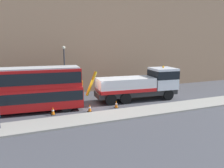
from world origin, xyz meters
TOP-DOWN VIEW (x-y plane):
  - ground_plane at (0.00, 0.00)m, footprint 120.00×120.00m
  - near_kerb at (0.00, -4.20)m, footprint 60.00×2.80m
  - building_facade at (0.00, 6.54)m, footprint 60.00×1.50m
  - recovery_tow_truck at (5.87, -0.17)m, footprint 10.22×3.34m
  - double_decker_bus at (-6.39, -0.13)m, footprint 11.17×3.41m
  - traffic_cone_near_bus at (-3.82, -1.86)m, footprint 0.36×0.36m
  - traffic_cone_midway at (-0.57, -2.20)m, footprint 0.36×0.36m
  - traffic_cone_near_truck at (2.17, -2.02)m, footprint 0.36×0.36m
  - street_lamp at (-1.48, 4.35)m, footprint 0.36×0.36m

SIDE VIEW (x-z plane):
  - ground_plane at x=0.00m, z-range 0.00..0.00m
  - near_kerb at x=0.00m, z-range 0.00..0.15m
  - traffic_cone_near_bus at x=-3.82m, z-range -0.02..0.70m
  - traffic_cone_midway at x=-0.57m, z-range -0.02..0.70m
  - traffic_cone_near_truck at x=2.17m, z-range -0.02..0.70m
  - recovery_tow_truck at x=5.87m, z-range -0.08..3.59m
  - double_decker_bus at x=-6.39m, z-range 0.20..4.26m
  - street_lamp at x=-1.48m, z-range 0.56..6.39m
  - building_facade at x=0.00m, z-range 0.07..16.07m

